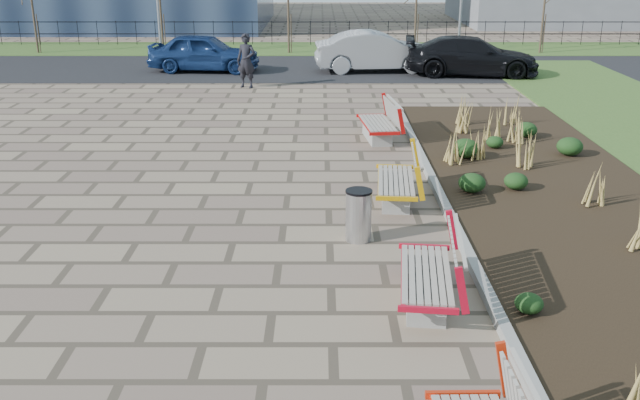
{
  "coord_description": "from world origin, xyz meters",
  "views": [
    {
      "loc": [
        1.5,
        -7.96,
        4.8
      ],
      "look_at": [
        1.5,
        3.0,
        0.9
      ],
      "focal_mm": 40.0,
      "sensor_mm": 36.0,
      "label": 1
    }
  ],
  "objects_px": {
    "bench_c": "(396,178)",
    "car_silver": "(376,51)",
    "litter_bin": "(358,216)",
    "car_black": "(471,56)",
    "car_blue": "(204,52)",
    "bench_d": "(377,121)",
    "pedestrian": "(246,61)",
    "bench_b": "(426,270)"
  },
  "relations": [
    {
      "from": "bench_c",
      "to": "car_silver",
      "type": "distance_m",
      "value": 15.74
    },
    {
      "from": "litter_bin",
      "to": "car_black",
      "type": "height_order",
      "value": "car_black"
    },
    {
      "from": "car_blue",
      "to": "car_black",
      "type": "bearing_deg",
      "value": -90.06
    },
    {
      "from": "bench_d",
      "to": "pedestrian",
      "type": "relative_size",
      "value": 1.09
    },
    {
      "from": "bench_b",
      "to": "car_blue",
      "type": "distance_m",
      "value": 20.96
    },
    {
      "from": "bench_c",
      "to": "bench_b",
      "type": "bearing_deg",
      "value": -85.41
    },
    {
      "from": "bench_b",
      "to": "bench_c",
      "type": "distance_m",
      "value": 4.28
    },
    {
      "from": "bench_c",
      "to": "car_black",
      "type": "bearing_deg",
      "value": 77.9
    },
    {
      "from": "car_black",
      "to": "pedestrian",
      "type": "bearing_deg",
      "value": 112.76
    },
    {
      "from": "bench_c",
      "to": "pedestrian",
      "type": "relative_size",
      "value": 1.09
    },
    {
      "from": "litter_bin",
      "to": "car_black",
      "type": "distance_m",
      "value": 17.58
    },
    {
      "from": "bench_b",
      "to": "bench_c",
      "type": "xyz_separation_m",
      "value": [
        0.0,
        4.28,
        0.0
      ]
    },
    {
      "from": "bench_c",
      "to": "pedestrian",
      "type": "xyz_separation_m",
      "value": [
        -4.15,
        12.28,
        0.46
      ]
    },
    {
      "from": "bench_d",
      "to": "litter_bin",
      "type": "distance_m",
      "value": 6.89
    },
    {
      "from": "car_blue",
      "to": "bench_b",
      "type": "bearing_deg",
      "value": -157.73
    },
    {
      "from": "bench_d",
      "to": "car_black",
      "type": "bearing_deg",
      "value": 59.68
    },
    {
      "from": "litter_bin",
      "to": "pedestrian",
      "type": "relative_size",
      "value": 0.46
    },
    {
      "from": "pedestrian",
      "to": "car_black",
      "type": "bearing_deg",
      "value": 34.36
    },
    {
      "from": "litter_bin",
      "to": "car_silver",
      "type": "relative_size",
      "value": 0.18
    },
    {
      "from": "car_blue",
      "to": "pedestrian",
      "type": "bearing_deg",
      "value": -144.35
    },
    {
      "from": "bench_d",
      "to": "litter_bin",
      "type": "bearing_deg",
      "value": -103.24
    },
    {
      "from": "pedestrian",
      "to": "car_blue",
      "type": "relative_size",
      "value": 0.43
    },
    {
      "from": "car_blue",
      "to": "car_black",
      "type": "height_order",
      "value": "car_blue"
    },
    {
      "from": "litter_bin",
      "to": "car_blue",
      "type": "xyz_separation_m",
      "value": [
        -5.36,
        17.72,
        0.33
      ]
    },
    {
      "from": "car_silver",
      "to": "bench_c",
      "type": "bearing_deg",
      "value": 173.07
    },
    {
      "from": "pedestrian",
      "to": "car_silver",
      "type": "bearing_deg",
      "value": 53.15
    },
    {
      "from": "litter_bin",
      "to": "car_silver",
      "type": "distance_m",
      "value": 17.77
    },
    {
      "from": "bench_b",
      "to": "pedestrian",
      "type": "xyz_separation_m",
      "value": [
        -4.15,
        16.56,
        0.46
      ]
    },
    {
      "from": "car_blue",
      "to": "bench_c",
      "type": "bearing_deg",
      "value": -153.44
    },
    {
      "from": "pedestrian",
      "to": "car_silver",
      "type": "xyz_separation_m",
      "value": [
        4.89,
        3.44,
        -0.14
      ]
    },
    {
      "from": "bench_c",
      "to": "litter_bin",
      "type": "xyz_separation_m",
      "value": [
        -0.84,
        -1.97,
        -0.06
      ]
    },
    {
      "from": "litter_bin",
      "to": "car_blue",
      "type": "height_order",
      "value": "car_blue"
    },
    {
      "from": "pedestrian",
      "to": "car_blue",
      "type": "distance_m",
      "value": 4.03
    },
    {
      "from": "bench_d",
      "to": "car_silver",
      "type": "bearing_deg",
      "value": 79.83
    },
    {
      "from": "bench_d",
      "to": "car_silver",
      "type": "relative_size",
      "value": 0.43
    },
    {
      "from": "car_silver",
      "to": "car_black",
      "type": "xyz_separation_m",
      "value": [
        3.69,
        -0.93,
        -0.05
      ]
    },
    {
      "from": "bench_b",
      "to": "car_silver",
      "type": "distance_m",
      "value": 20.01
    },
    {
      "from": "bench_c",
      "to": "car_silver",
      "type": "relative_size",
      "value": 0.43
    },
    {
      "from": "pedestrian",
      "to": "car_silver",
      "type": "height_order",
      "value": "pedestrian"
    },
    {
      "from": "car_black",
      "to": "bench_b",
      "type": "bearing_deg",
      "value": 173.37
    },
    {
      "from": "litter_bin",
      "to": "car_black",
      "type": "xyz_separation_m",
      "value": [
        5.27,
        16.76,
        0.33
      ]
    },
    {
      "from": "car_silver",
      "to": "bench_b",
      "type": "bearing_deg",
      "value": 173.65
    }
  ]
}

